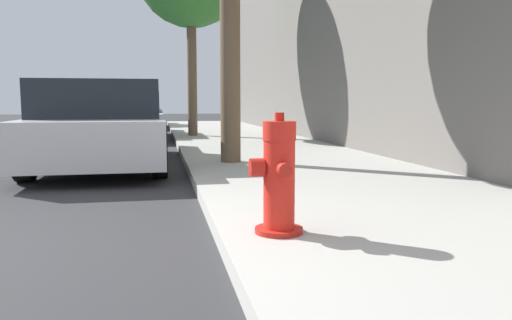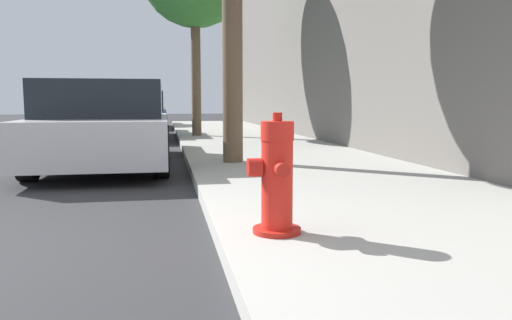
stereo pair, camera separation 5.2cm
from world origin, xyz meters
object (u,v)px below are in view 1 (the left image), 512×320
Objects in this scene: parked_car_near at (104,125)px; parked_car_far at (138,110)px; parked_car_mid at (130,116)px; fire_hydrant at (278,179)px.

parked_car_far is (0.05, 11.71, 0.04)m from parked_car_near.
parked_car_mid is at bearing 89.47° from parked_car_near.
parked_car_far is (-0.01, 5.65, 0.06)m from parked_car_mid.
fire_hydrant is 16.66m from parked_car_far.
fire_hydrant is at bearing -81.88° from parked_car_mid.
parked_car_near is (-1.62, 4.88, 0.15)m from fire_hydrant.
parked_car_near is 1.06× the size of parked_car_mid.
fire_hydrant is 0.18× the size of parked_car_near.
parked_car_far is at bearing 90.09° from parked_car_mid.
fire_hydrant is 5.14m from parked_car_near.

